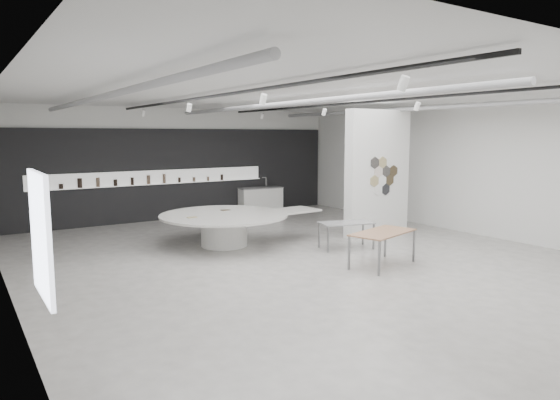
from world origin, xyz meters
TOP-DOWN VIEW (x-y plane):
  - room at (-0.09, -0.00)m, footprint 12.02×14.02m
  - back_wall_display at (-0.08, 6.93)m, footprint 11.80×0.27m
  - partition_column at (3.50, 1.00)m, footprint 2.20×0.38m
  - display_island at (-0.80, 2.12)m, footprint 4.42×3.54m
  - sample_table_wood at (1.14, -1.61)m, footprint 1.80×1.22m
  - sample_table_stone at (1.59, 0.12)m, footprint 1.46×1.00m
  - kitchen_counter at (2.91, 6.53)m, footprint 1.71×0.81m

SIDE VIEW (x-z plane):
  - kitchen_counter at x=2.91m, z-range -0.18..1.12m
  - display_island at x=-0.80m, z-range 0.13..0.98m
  - sample_table_stone at x=1.59m, z-range 0.28..0.97m
  - sample_table_wood at x=1.14m, z-range 0.33..1.10m
  - back_wall_display at x=-0.08m, z-range -0.01..3.09m
  - partition_column at x=3.50m, z-range 0.00..3.60m
  - room at x=-0.09m, z-range 0.16..3.98m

